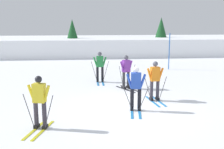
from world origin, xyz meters
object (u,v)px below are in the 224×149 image
Objects in this scene: conifer_far_right at (161,33)px; skier_yellow at (39,101)px; skier_orange at (155,79)px; trail_marker_pole at (169,51)px; conifer_far_left at (72,34)px; skier_green at (100,66)px; skier_blue at (136,87)px; skier_purple at (126,71)px.

skier_yellow is at bearing -115.04° from conifer_far_right.
trail_marker_pole reaches higher than skier_orange.
conifer_far_left is (0.18, 19.79, 1.23)m from skier_yellow.
skier_green is 0.45× the size of conifer_far_right.
conifer_far_right reaches higher than trail_marker_pole.
skier_orange is 1.65m from skier_blue.
skier_blue is at bearing 23.75° from skier_yellow.
skier_yellow is 1.00× the size of skier_purple.
conifer_far_right is (2.30, 10.40, 0.92)m from trail_marker_pole.
skier_blue is (-1.05, -1.27, -0.04)m from skier_orange.
trail_marker_pole is 0.71× the size of conifer_far_left.
trail_marker_pole is (3.01, 7.61, 0.33)m from skier_orange.
skier_yellow is at bearing -108.83° from skier_green.
skier_blue is 1.00× the size of skier_yellow.
conifer_far_left is 0.95× the size of conifer_far_right.
skier_green is at bearing 118.76° from skier_orange.
skier_blue is at bearing -129.66° from skier_orange.
conifer_far_left reaches higher than skier_purple.
skier_yellow is (-3.33, -1.46, 0.00)m from skier_blue.
conifer_far_right is at bearing 77.52° from trail_marker_pole.
skier_green is 5.25m from skier_blue.
trail_marker_pole is 0.67× the size of conifer_far_right.
skier_blue is 1.00× the size of skier_purple.
skier_green is at bearing 71.17° from skier_yellow.
conifer_far_right reaches higher than conifer_far_left.
trail_marker_pole reaches higher than skier_purple.
skier_orange and skier_blue have the same top height.
skier_blue is 3.64m from skier_yellow.
skier_orange is at bearing 31.95° from skier_yellow.
skier_blue is 0.67× the size of trail_marker_pole.
conifer_far_left is at bearing -174.31° from conifer_far_right.
skier_yellow is at bearing -148.05° from skier_orange.
skier_green and skier_blue have the same top height.
skier_orange is at bearing -61.24° from skier_green.
skier_yellow is 0.45× the size of conifer_far_right.
trail_marker_pole is (4.06, 8.88, 0.37)m from skier_blue.
skier_yellow and skier_purple have the same top height.
skier_orange is 18.81m from conifer_far_right.
skier_orange is 1.00× the size of skier_blue.
skier_purple is at bearing 54.75° from skier_yellow.
trail_marker_pole reaches higher than skier_yellow.
conifer_far_left is 9.56m from conifer_far_right.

